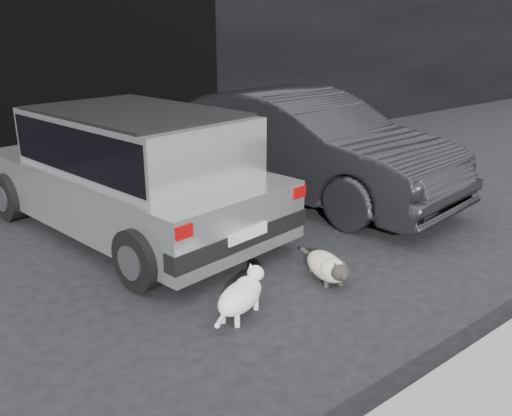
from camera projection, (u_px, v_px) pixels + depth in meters
ground at (200, 264)px, 5.19m from camera, size 80.00×80.00×0.00m
building_facade at (52, 3)px, 9.38m from camera, size 34.00×4.00×5.00m
garage_opening at (108, 84)px, 8.29m from camera, size 4.00×0.10×2.60m
silver_hatchback at (132, 166)px, 5.79m from camera, size 2.19×3.84×1.35m
second_car at (303, 145)px, 7.00m from camera, size 1.96×4.32×1.37m
cat_siamese at (328, 267)px, 4.81m from camera, size 0.46×0.79×0.29m
cat_white at (242, 294)px, 4.25m from camera, size 0.70×0.43×0.35m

